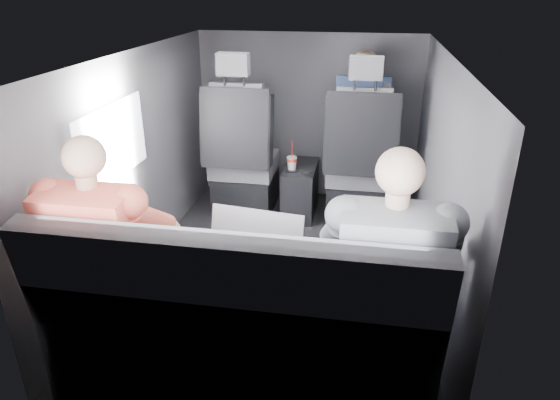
% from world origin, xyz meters
% --- Properties ---
extents(floor, '(2.60, 2.60, 0.00)m').
position_xyz_m(floor, '(0.00, 0.00, 0.00)').
color(floor, black).
rests_on(floor, ground).
extents(ceiling, '(2.60, 2.60, 0.00)m').
position_xyz_m(ceiling, '(0.00, 0.00, 1.35)').
color(ceiling, '#B2B2AD').
rests_on(ceiling, panel_back).
extents(panel_left, '(0.02, 2.60, 1.35)m').
position_xyz_m(panel_left, '(-0.90, 0.00, 0.68)').
color(panel_left, '#56565B').
rests_on(panel_left, floor).
extents(panel_right, '(0.02, 2.60, 1.35)m').
position_xyz_m(panel_right, '(0.90, 0.00, 0.68)').
color(panel_right, '#56565B').
rests_on(panel_right, floor).
extents(panel_front, '(1.80, 0.02, 1.35)m').
position_xyz_m(panel_front, '(0.00, 1.30, 0.68)').
color(panel_front, '#56565B').
rests_on(panel_front, floor).
extents(panel_back, '(1.80, 0.02, 1.35)m').
position_xyz_m(panel_back, '(0.00, -1.30, 0.68)').
color(panel_back, '#56565B').
rests_on(panel_back, floor).
extents(side_window, '(0.02, 0.75, 0.42)m').
position_xyz_m(side_window, '(-0.88, -0.30, 0.90)').
color(side_window, white).
rests_on(side_window, panel_left).
extents(seatbelt, '(0.35, 0.11, 0.59)m').
position_xyz_m(seatbelt, '(0.45, 0.67, 0.80)').
color(seatbelt, black).
rests_on(seatbelt, front_seat_right).
extents(front_seat_left, '(0.52, 0.58, 1.26)m').
position_xyz_m(front_seat_left, '(-0.45, 0.84, 0.40)').
color(front_seat_left, black).
rests_on(front_seat_left, floor).
extents(front_seat_right, '(0.52, 0.58, 1.26)m').
position_xyz_m(front_seat_right, '(0.45, 0.84, 0.40)').
color(front_seat_right, black).
rests_on(front_seat_right, floor).
extents(center_console, '(0.24, 0.48, 0.41)m').
position_xyz_m(center_console, '(0.00, 0.88, 0.20)').
color(center_console, black).
rests_on(center_console, floor).
extents(rear_bench, '(1.60, 0.57, 0.92)m').
position_xyz_m(rear_bench, '(0.00, -1.06, 0.31)').
color(rear_bench, slate).
rests_on(rear_bench, floor).
extents(soda_cup, '(0.08, 0.08, 0.23)m').
position_xyz_m(soda_cup, '(-0.05, 0.77, 0.46)').
color(soda_cup, white).
rests_on(soda_cup, center_console).
extents(laptop_white, '(0.37, 0.34, 0.26)m').
position_xyz_m(laptop_white, '(-0.61, -0.83, 0.64)').
color(laptop_white, white).
rests_on(laptop_white, passenger_rear_left).
extents(laptop_silver, '(0.43, 0.40, 0.28)m').
position_xyz_m(laptop_silver, '(0.06, -0.84, 0.64)').
color(laptop_silver, '#BBBBC0').
rests_on(laptop_silver, rear_bench).
extents(laptop_black, '(0.40, 0.41, 0.24)m').
position_xyz_m(laptop_black, '(0.64, -0.78, 0.63)').
color(laptop_black, black).
rests_on(laptop_black, passenger_rear_right).
extents(passenger_rear_left, '(0.47, 0.60, 1.18)m').
position_xyz_m(passenger_rear_left, '(-0.58, -0.97, 0.61)').
color(passenger_rear_left, '#302F34').
rests_on(passenger_rear_left, rear_bench).
extents(passenger_rear_right, '(0.49, 0.61, 1.20)m').
position_xyz_m(passenger_rear_right, '(0.60, -0.97, 0.62)').
color(passenger_rear_right, navy).
rests_on(passenger_rear_right, rear_bench).
extents(passenger_front_right, '(0.40, 0.40, 0.82)m').
position_xyz_m(passenger_front_right, '(0.44, 1.10, 0.75)').
color(passenger_front_right, navy).
rests_on(passenger_front_right, front_seat_right).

